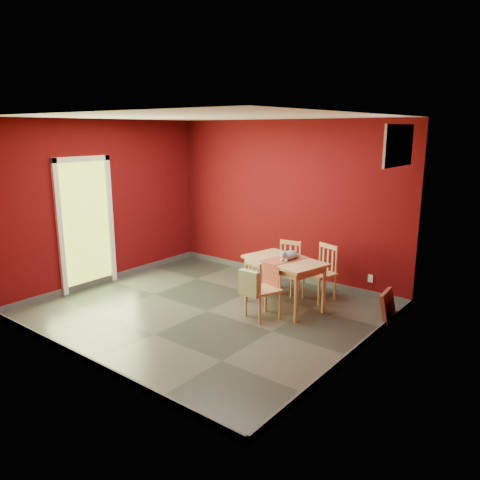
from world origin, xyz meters
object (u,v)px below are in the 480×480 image
Objects in this scene: tote_bag at (249,283)px; picture_frame at (388,307)px; chair_far_left at (287,267)px; chair_near at (261,288)px; chair_far_right at (322,272)px; dining_table at (284,265)px; cat at (289,253)px.

picture_frame is at bearing 37.07° from tote_bag.
chair_near is at bearing -75.47° from chair_far_left.
chair_far_left is 1.81× the size of picture_frame.
chair_far_right is 1.22m from chair_near.
chair_near reaches higher than picture_frame.
chair_far_left is 0.58m from chair_far_right.
dining_table is 0.68m from chair_far_left.
dining_table is at bearing 85.45° from tote_bag.
chair_near reaches higher than tote_bag.
cat reaches higher than chair_near.
chair_far_right is at bearing 67.34° from dining_table.
cat is (0.12, 0.79, 0.26)m from tote_bag.
chair_far_left is 1.16m from chair_near.
chair_near is at bearing -63.72° from cat.
chair_far_left reaches higher than tote_bag.
picture_frame is at bearing 32.54° from chair_near.
chair_near is 0.24m from tote_bag.
dining_table is at bearing 88.19° from chair_near.
cat reaches higher than chair_far_right.
chair_far_right is 1.01× the size of chair_near.
chair_near reaches higher than dining_table.
chair_near is at bearing -91.81° from dining_table.
cat is (0.37, -0.53, 0.39)m from chair_far_left.
cat reaches higher than dining_table.
tote_bag is at bearing -64.84° from cat.
tote_bag is (0.25, -1.32, 0.13)m from chair_far_left.
dining_table is 0.19m from cat.
chair_far_left is 0.98× the size of chair_near.
tote_bag is 0.92× the size of picture_frame.
chair_far_right reaches higher than chair_far_left.
chair_far_right reaches higher than dining_table.
chair_far_left is 1.35m from tote_bag.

